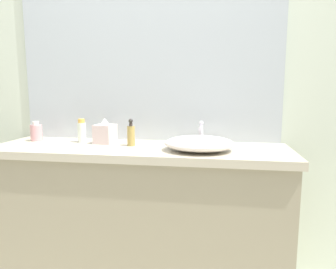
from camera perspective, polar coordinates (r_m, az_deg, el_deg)
bathroom_wall_rear at (r=2.05m, az=-1.58°, el=11.03°), size 6.00×0.06×2.60m
vanity_counter at (r=1.94m, az=-5.39°, el=-14.99°), size 1.77×0.52×0.87m
wall_mirror_panel at (r=2.05m, az=-3.93°, el=16.30°), size 1.72×0.01×1.23m
sink_basin at (r=1.69m, az=5.88°, el=-1.66°), size 0.39×0.33×0.08m
faucet at (r=1.86m, az=6.21°, el=0.68°), size 0.03×0.15×0.14m
soap_dispenser at (r=1.83m, az=-6.98°, el=0.02°), size 0.05×0.05×0.16m
lotion_bottle at (r=2.01m, az=-15.91°, el=0.60°), size 0.05×0.05×0.15m
perfume_bottle at (r=2.18m, az=-23.53°, el=0.41°), size 0.07×0.07×0.13m
tissue_box at (r=1.94m, az=-11.76°, el=0.33°), size 0.13×0.13×0.16m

